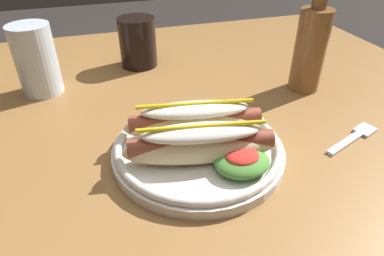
% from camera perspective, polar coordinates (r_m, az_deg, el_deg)
% --- Properties ---
extents(dining_table, '(1.27, 1.00, 0.74)m').
position_cam_1_polar(dining_table, '(0.65, -5.30, -5.08)').
color(dining_table, olive).
rests_on(dining_table, ground_plane).
extents(hot_dog_plate, '(0.25, 0.25, 0.08)m').
position_cam_1_polar(hot_dog_plate, '(0.49, 1.34, -2.36)').
color(hot_dog_plate, silver).
rests_on(hot_dog_plate, dining_table).
extents(fork, '(0.12, 0.06, 0.00)m').
position_cam_1_polar(fork, '(0.60, 25.87, -1.35)').
color(fork, silver).
rests_on(fork, dining_table).
extents(soda_cup, '(0.08, 0.08, 0.11)m').
position_cam_1_polar(soda_cup, '(0.79, -9.18, 14.15)').
color(soda_cup, black).
rests_on(soda_cup, dining_table).
extents(water_cup, '(0.08, 0.08, 0.13)m').
position_cam_1_polar(water_cup, '(0.72, -24.91, 10.41)').
color(water_cup, silver).
rests_on(water_cup, dining_table).
extents(glass_bottle, '(0.06, 0.06, 0.22)m').
position_cam_1_polar(glass_bottle, '(0.70, 19.47, 12.90)').
color(glass_bottle, brown).
rests_on(glass_bottle, dining_table).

